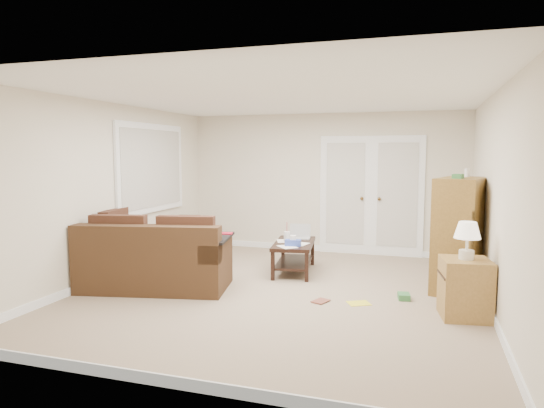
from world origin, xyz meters
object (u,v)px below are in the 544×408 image
(tv_armoire, at_px, (460,234))
(side_cabinet, at_px, (465,283))
(sectional_sofa, at_px, (153,251))
(coffee_table, at_px, (294,255))

(tv_armoire, relative_size, side_cabinet, 1.50)
(sectional_sofa, distance_m, side_cabinet, 4.28)
(coffee_table, bearing_deg, sectional_sofa, -165.93)
(sectional_sofa, height_order, side_cabinet, side_cabinet)
(sectional_sofa, bearing_deg, tv_armoire, -5.39)
(coffee_table, xyz_separation_m, tv_armoire, (2.30, -0.33, 0.50))
(sectional_sofa, height_order, coffee_table, sectional_sofa)
(tv_armoire, bearing_deg, coffee_table, -172.00)
(sectional_sofa, relative_size, tv_armoire, 1.90)
(coffee_table, xyz_separation_m, side_cabinet, (2.30, -1.42, 0.13))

